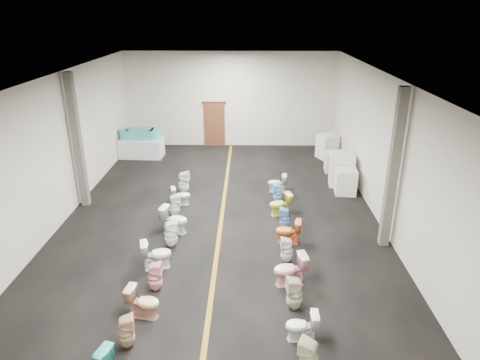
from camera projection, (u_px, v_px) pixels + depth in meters
The scene contains 36 objects.
floor at pixel (221, 218), 13.81m from camera, with size 16.00×16.00×0.00m, color black.
ceiling at pixel (219, 77), 12.13m from camera, with size 16.00×16.00×0.00m, color black.
wall_back at pixel (231, 100), 20.39m from camera, with size 10.00×10.00×0.00m, color beige.
wall_front at pixel (182, 344), 5.55m from camera, with size 10.00×10.00×0.00m, color beige.
wall_left at pixel (57, 151), 13.06m from camera, with size 16.00×16.00×0.00m, color beige.
wall_right at pixel (386, 153), 12.88m from camera, with size 16.00×16.00×0.00m, color beige.
aisle_stripe at pixel (221, 218), 13.81m from camera, with size 0.12×15.60×0.01m, color #825F12.
back_door at pixel (215, 125), 20.80m from camera, with size 1.00×0.10×2.10m, color #562D19.
door_frame at pixel (214, 103), 20.41m from camera, with size 1.15×0.08×0.10m, color #331C11.
column_left at pixel (77, 142), 13.99m from camera, with size 0.25×0.25×4.50m, color #59544C.
column_right at pixel (393, 171), 11.49m from camera, with size 0.25×0.25×4.50m, color #59544C.
display_table at pixel (142, 148), 19.40m from camera, with size 1.91×0.96×0.85m, color silver.
bathtub at pixel (140, 134), 19.16m from camera, with size 1.86×0.66×0.55m.
appliance_crate_a at pixel (346, 181), 15.52m from camera, with size 0.72×0.72×0.93m, color silver.
appliance_crate_b at pixel (341, 170), 16.25m from camera, with size 0.87×0.87×1.20m, color silver.
appliance_crate_c at pixel (334, 162), 17.66m from camera, with size 0.73×0.73×0.83m, color silver.
appliance_crate_d at pixel (327, 146), 19.22m from camera, with size 0.75×0.75×1.08m, color silver.
toilet_left_1 at pixel (126, 332), 8.44m from camera, with size 0.33×0.34×0.73m, color tan.
toilet_left_2 at pixel (143, 302), 9.29m from camera, with size 0.41×0.72×0.74m, color #DDA489.
toilet_left_3 at pixel (155, 277), 10.15m from camera, with size 0.34×0.35×0.76m, color #F5A4AA.
toilet_left_4 at pixel (156, 254), 11.05m from camera, with size 0.44×0.78×0.79m, color white.
toilet_left_5 at pixel (171, 234), 12.03m from camera, with size 0.36×0.37×0.81m, color white.
toilet_left_6 at pixel (174, 220), 12.81m from camera, with size 0.46×0.81×0.83m, color silver.
toilet_left_7 at pixel (174, 206), 13.81m from camera, with size 0.35×0.35×0.77m, color white.
toilet_left_8 at pixel (181, 196), 14.66m from camera, with size 0.37×0.65×0.66m, color silver.
toilet_left_9 at pixel (184, 183), 15.52m from camera, with size 0.38×0.39×0.85m, color white.
toilet_right_0 at pixel (309, 358), 7.77m from camera, with size 0.36×0.36×0.79m, color beige.
toilet_right_1 at pixel (302, 326), 8.64m from camera, with size 0.37×0.66×0.67m, color white.
toilet_right_2 at pixel (295, 294), 9.50m from camera, with size 0.37×0.38×0.82m, color beige.
toilet_right_3 at pixel (290, 270), 10.37m from camera, with size 0.46×0.80×0.82m, color #F8A7B0.
toilet_right_4 at pixel (287, 250), 11.29m from camera, with size 0.33×0.34×0.73m, color silver.
toilet_right_5 at pixel (288, 231), 12.24m from camera, with size 0.41×0.72×0.73m, color orange.
toilet_right_6 at pixel (285, 218), 13.06m from camera, with size 0.31×0.32×0.69m, color #73ABE8.
toilet_right_7 at pixel (280, 204), 13.93m from camera, with size 0.41×0.73×0.74m, color #E3D950.
toilet_right_8 at pixel (278, 193), 14.84m from camera, with size 0.31×0.32×0.69m, color #78C6E8.
toilet_right_9 at pixel (277, 183), 15.67m from camera, with size 0.39×0.68×0.69m, color silver.
Camera 1 is at (0.84, -12.34, 6.30)m, focal length 32.00 mm.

